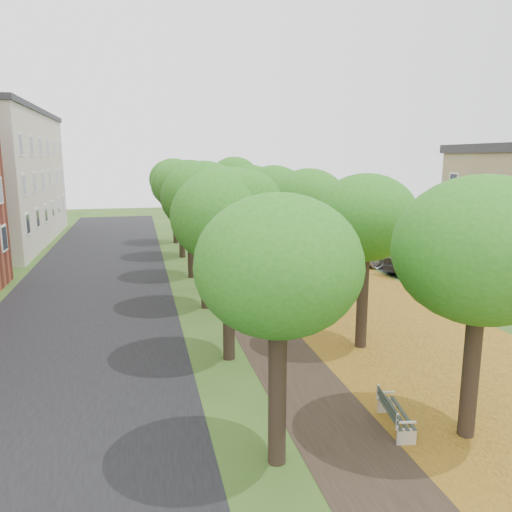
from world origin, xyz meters
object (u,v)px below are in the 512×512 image
bench (394,413)px  car_silver (491,286)px  car_red (484,278)px  car_white (398,253)px  car_grey (417,260)px

bench → car_silver: car_silver is taller
car_red → car_white: 7.00m
car_white → car_grey: bearing=-176.4°
bench → car_silver: (9.97, 9.21, 0.33)m
bench → car_silver: bearing=-37.4°
bench → car_silver: size_ratio=0.40×
car_silver → car_red: 1.94m
bench → car_red: 15.43m
car_red → bench: bearing=117.3°
bench → car_grey: bearing=-22.6°
car_grey → car_white: size_ratio=0.86×
bench → car_red: size_ratio=0.41×
car_silver → car_white: bearing=24.3°
bench → car_white: bearing=-19.3°
car_red → car_grey: car_red is taller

